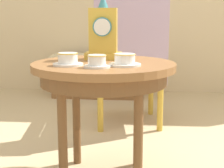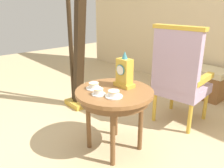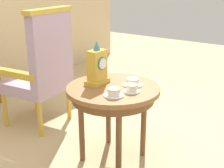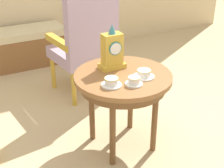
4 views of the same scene
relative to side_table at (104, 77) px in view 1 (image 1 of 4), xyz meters
name	(u,v)px [view 1 (image 1 of 4)]	position (x,y,z in m)	size (l,w,h in m)	color
side_table	(104,77)	(0.00, 0.00, 0.00)	(0.71, 0.71, 0.61)	brown
teacup_left	(68,60)	(-0.15, -0.12, 0.10)	(0.14, 0.14, 0.06)	white
teacup_right	(97,62)	(-0.01, -0.17, 0.10)	(0.12, 0.12, 0.06)	white
teacup_center	(125,60)	(0.11, -0.10, 0.10)	(0.15, 0.15, 0.06)	white
mantel_clock	(103,34)	(-0.02, 0.14, 0.21)	(0.19, 0.11, 0.34)	gold
armchair	(129,50)	(0.10, 0.88, 0.06)	(0.60, 0.59, 1.14)	#B299B7
window_bench	(98,75)	(-0.27, 1.91, -0.31)	(0.96, 0.40, 0.44)	beige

